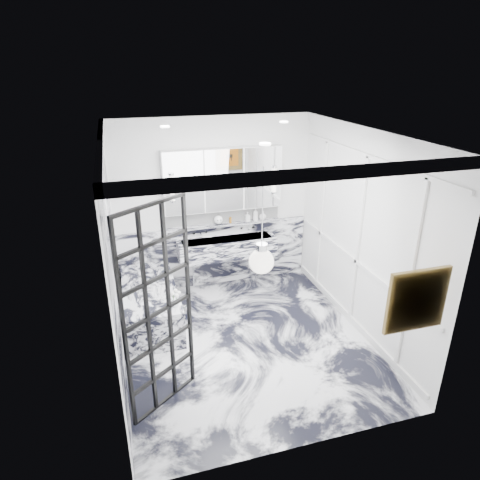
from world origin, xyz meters
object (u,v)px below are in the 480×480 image
object	(u,v)px
crittall_door	(159,312)
bathtub	(151,304)
mirror_cabinet	(223,180)
trough_sink	(227,247)

from	to	relation	value
crittall_door	bathtub	world-z (taller)	crittall_door
mirror_cabinet	trough_sink	bearing A→B (deg)	-90.00
crittall_door	trough_sink	xyz separation A→B (m)	(1.34, 2.34, -0.43)
crittall_door	mirror_cabinet	xyz separation A→B (m)	(1.34, 2.51, 0.66)
crittall_door	mirror_cabinet	world-z (taller)	mirror_cabinet
mirror_cabinet	bathtub	distance (m)	2.20
trough_sink	crittall_door	bearing A→B (deg)	-119.67
crittall_door	bathtub	size ratio (longest dim) A/B	1.40
crittall_door	mirror_cabinet	bearing A→B (deg)	25.66
mirror_cabinet	bathtub	bearing A→B (deg)	-147.94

